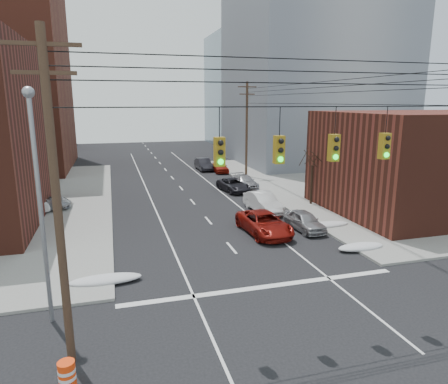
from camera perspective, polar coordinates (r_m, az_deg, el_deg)
ground at (r=15.00m, az=15.79°, el=-23.55°), size 160.00×160.00×0.00m
sidewalk_ne at (r=50.92m, az=26.02°, el=1.65°), size 40.00×40.00×0.15m
building_brick_far at (r=86.33m, az=-29.16°, el=9.37°), size 22.00×18.00×12.00m
building_office at (r=61.39m, az=12.60°, el=15.98°), size 22.00×20.00×25.00m
building_glass at (r=85.84m, az=5.30°, el=14.23°), size 20.00×18.00×22.00m
building_storefront at (r=36.30m, az=27.42°, el=3.80°), size 16.00×12.00×8.00m
utility_pole_left at (r=13.56m, az=-22.80°, el=-0.96°), size 2.20×0.28×11.00m
utility_pole_far at (r=46.77m, az=3.26°, el=9.11°), size 2.20×0.28×11.00m
traffic_signals at (r=14.86m, az=11.81°, el=6.32°), size 17.00×0.42×2.02m
street_light at (r=16.66m, az=-24.99°, el=0.39°), size 0.44×0.44×9.32m
bare_tree at (r=34.86m, az=12.42°, el=1.83°), size 2.09×2.20×4.93m
snow_nw at (r=20.95m, az=-16.54°, el=-11.90°), size 3.50×1.08×0.42m
snow_ne at (r=25.66m, az=18.95°, el=-7.43°), size 3.00×1.08×0.42m
snow_east_far at (r=29.25m, az=13.96°, el=-4.62°), size 4.00×1.08×0.42m
red_pickup at (r=27.18m, az=5.76°, el=-4.46°), size 2.75×5.46×1.48m
parked_car_a at (r=28.39m, az=11.44°, el=-4.05°), size 1.80×4.03×1.35m
parked_car_b at (r=32.60m, az=5.59°, el=-1.46°), size 1.94×4.83×1.56m
parked_car_c at (r=39.83m, az=1.36°, el=1.01°), size 2.74×4.85×1.28m
parked_car_d at (r=41.51m, az=2.95°, el=1.49°), size 2.14×4.60×1.30m
parked_car_e at (r=50.63m, az=-0.59°, el=3.62°), size 1.80×4.19×1.41m
parked_car_f at (r=52.41m, az=-2.94°, el=3.98°), size 1.63×4.61×1.52m
lot_car_a at (r=34.63m, az=-27.45°, el=-1.83°), size 4.76×2.72×1.48m
lot_car_b at (r=35.59m, az=-24.57°, el=-1.38°), size 4.47×2.07×1.24m
construction_barrel at (r=14.46m, az=-21.51°, el=-23.17°), size 0.57×0.57×0.95m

